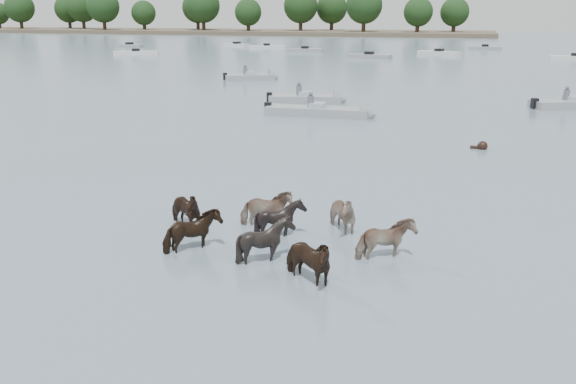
# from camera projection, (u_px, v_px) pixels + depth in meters

# --- Properties ---
(ground) EXTENTS (400.00, 400.00, 0.00)m
(ground) POSITION_uv_depth(u_px,v_px,m) (244.00, 247.00, 14.83)
(ground) COLOR slate
(ground) RESTS_ON ground
(shoreline) EXTENTS (160.00, 30.00, 1.00)m
(shoreline) POSITION_uv_depth(u_px,v_px,m) (203.00, 31.00, 171.69)
(shoreline) COLOR #4C4233
(shoreline) RESTS_ON ground
(pony_herd) EXTENTS (7.07, 4.75, 1.27)m
(pony_herd) POSITION_uv_depth(u_px,v_px,m) (276.00, 230.00, 14.79)
(pony_herd) COLOR black
(pony_herd) RESTS_ON ground
(swimming_pony) EXTENTS (0.72, 0.44, 0.44)m
(swimming_pony) POSITION_uv_depth(u_px,v_px,m) (481.00, 147.00, 25.53)
(swimming_pony) COLOR black
(swimming_pony) RESTS_ON ground
(motorboat_a) EXTENTS (5.30, 2.81, 1.92)m
(motorboat_a) POSITION_uv_depth(u_px,v_px,m) (316.00, 99.00, 38.66)
(motorboat_a) COLOR gray
(motorboat_a) RESTS_ON ground
(motorboat_b) EXTENTS (6.48, 1.76, 1.92)m
(motorboat_b) POSITION_uv_depth(u_px,v_px,m) (332.00, 112.00, 33.56)
(motorboat_b) COLOR gray
(motorboat_b) RESTS_ON ground
(motorboat_f) EXTENTS (4.91, 3.51, 1.92)m
(motorboat_f) POSITION_uv_depth(u_px,v_px,m) (258.00, 77.00, 51.90)
(motorboat_f) COLOR gray
(motorboat_f) RESTS_ON ground
(distant_flotilla) EXTENTS (104.17, 29.17, 0.93)m
(distant_flotilla) POSITION_uv_depth(u_px,v_px,m) (433.00, 52.00, 84.01)
(distant_flotilla) COLOR gray
(distant_flotilla) RESTS_ON ground
(treeline) EXTENTS (146.77, 23.19, 12.23)m
(treeline) POSITION_uv_depth(u_px,v_px,m) (195.00, 8.00, 168.72)
(treeline) COLOR #382619
(treeline) RESTS_ON ground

